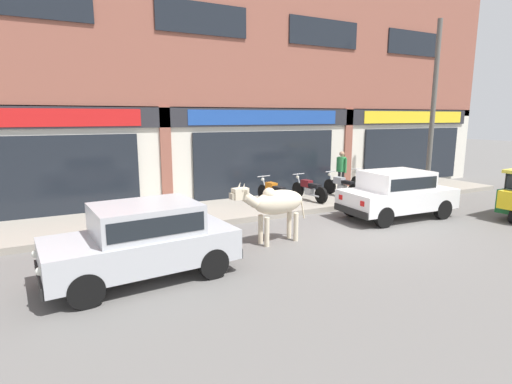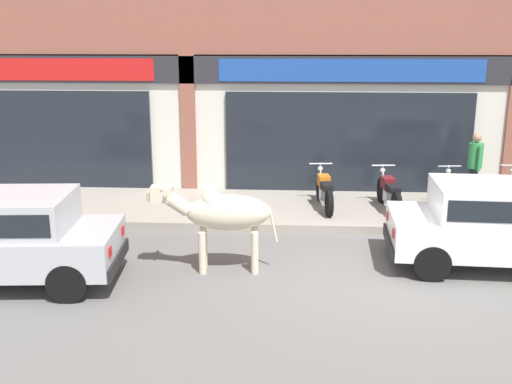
# 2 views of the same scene
# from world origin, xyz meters

# --- Properties ---
(ground_plane) EXTENTS (90.00, 90.00, 0.00)m
(ground_plane) POSITION_xyz_m (0.00, 0.00, 0.00)
(ground_plane) COLOR #605E5B
(sidewalk) EXTENTS (19.00, 2.86, 0.17)m
(sidewalk) POSITION_xyz_m (0.00, 3.63, 0.09)
(sidewalk) COLOR gray
(sidewalk) RESTS_ON ground
(cow) EXTENTS (2.15, 0.62, 1.61)m
(cow) POSITION_xyz_m (-2.46, 0.21, 1.01)
(cow) COLOR beige
(cow) RESTS_ON ground
(car_0) EXTENTS (3.71, 1.88, 1.46)m
(car_0) POSITION_xyz_m (-5.79, -0.53, 0.81)
(car_0) COLOR black
(car_0) RESTS_ON ground
(car_1) EXTENTS (3.68, 1.77, 1.46)m
(car_1) POSITION_xyz_m (2.10, 0.65, 0.81)
(car_1) COLOR black
(car_1) RESTS_ON ground
(motorcycle_0) EXTENTS (0.52, 1.81, 0.88)m
(motorcycle_0) POSITION_xyz_m (-0.61, 3.50, 0.56)
(motorcycle_0) COLOR black
(motorcycle_0) RESTS_ON sidewalk
(motorcycle_1) EXTENTS (0.52, 1.81, 0.88)m
(motorcycle_1) POSITION_xyz_m (0.77, 3.40, 0.56)
(motorcycle_1) COLOR black
(motorcycle_1) RESTS_ON sidewalk
(motorcycle_2) EXTENTS (0.52, 1.81, 0.88)m
(motorcycle_2) POSITION_xyz_m (2.23, 3.41, 0.56)
(motorcycle_2) COLOR black
(motorcycle_2) RESTS_ON sidewalk
(pedestrian) EXTENTS (0.32, 0.50, 1.60)m
(pedestrian) POSITION_xyz_m (2.72, 4.05, 1.16)
(pedestrian) COLOR #2D2D33
(pedestrian) RESTS_ON sidewalk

